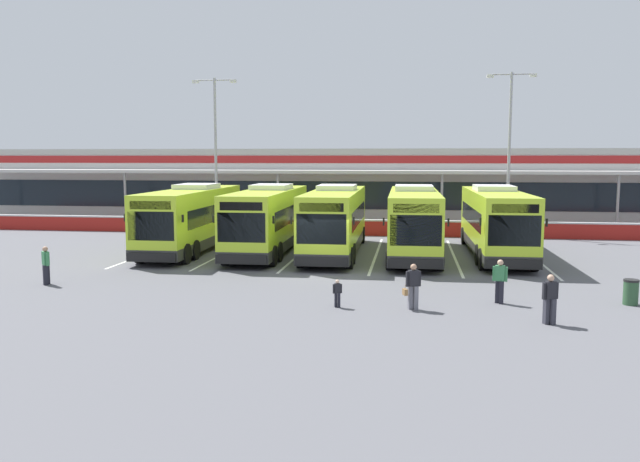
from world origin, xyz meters
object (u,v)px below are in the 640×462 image
pedestrian_child (337,292)px  pedestrian_near_bin (550,298)px  pedestrian_with_handbag (413,285)px  lamp_post_west (216,144)px  coach_bus_centre (335,222)px  litter_bin (631,292)px  coach_bus_right_centre (414,223)px  coach_bus_rightmost (495,223)px  coach_bus_leftmost (192,220)px  pedestrian_in_dark_coat (500,280)px  pedestrian_approaching_bus (46,264)px  lamp_post_centre (509,143)px  coach_bus_left_centre (268,221)px

pedestrian_child → pedestrian_near_bin: bearing=-11.0°
pedestrian_with_handbag → lamp_post_west: size_ratio=0.15×
coach_bus_centre → pedestrian_child: coach_bus_centre is taller
coach_bus_centre → litter_bin: size_ratio=13.10×
pedestrian_with_handbag → lamp_post_west: bearing=121.6°
coach_bus_right_centre → coach_bus_rightmost: size_ratio=1.00×
pedestrian_child → pedestrian_near_bin: pedestrian_near_bin is taller
coach_bus_leftmost → pedestrian_child: coach_bus_leftmost is taller
coach_bus_centre → coach_bus_right_centre: bearing=0.4°
pedestrian_in_dark_coat → coach_bus_leftmost: bearing=144.2°
coach_bus_centre → coach_bus_rightmost: bearing=3.6°
pedestrian_approaching_bus → coach_bus_right_centre: bearing=33.9°
coach_bus_right_centre → pedestrian_child: 13.00m
lamp_post_west → lamp_post_centre: bearing=-1.0°
coach_bus_left_centre → pedestrian_in_dark_coat: bearing=-45.2°
coach_bus_right_centre → coach_bus_rightmost: bearing=6.7°
pedestrian_in_dark_coat → lamp_post_centre: size_ratio=0.15×
coach_bus_leftmost → coach_bus_left_centre: same height
coach_bus_leftmost → litter_bin: bearing=-28.1°
lamp_post_west → coach_bus_centre: bearing=-46.6°
pedestrian_in_dark_coat → litter_bin: (4.69, 0.44, -0.41)m
pedestrian_child → pedestrian_near_bin: (6.99, -1.36, 0.33)m
pedestrian_near_bin → pedestrian_approaching_bus: same height
lamp_post_west → litter_bin: 31.29m
coach_bus_left_centre → pedestrian_child: size_ratio=12.13×
coach_bus_right_centre → pedestrian_child: coach_bus_right_centre is taller
coach_bus_right_centre → lamp_post_centre: lamp_post_centre is taller
lamp_post_centre → pedestrian_with_handbag: bearing=-105.8°
coach_bus_left_centre → pedestrian_with_handbag: bearing=-57.6°
coach_bus_rightmost → coach_bus_leftmost: bearing=-178.6°
coach_bus_right_centre → coach_bus_rightmost: same height
coach_bus_centre → pedestrian_child: bearing=-82.9°
coach_bus_leftmost → lamp_post_centre: (18.92, 10.17, 4.50)m
pedestrian_in_dark_coat → pedestrian_child: size_ratio=1.61×
coach_bus_centre → coach_bus_rightmost: size_ratio=1.00×
coach_bus_leftmost → coach_bus_left_centre: size_ratio=1.00×
pedestrian_approaching_bus → lamp_post_west: size_ratio=0.15×
coach_bus_rightmost → litter_bin: 11.83m
lamp_post_west → coach_bus_right_centre: bearing=-36.5°
coach_bus_centre → coach_bus_right_centre: size_ratio=1.00×
coach_bus_leftmost → coach_bus_rightmost: size_ratio=1.00×
pedestrian_with_handbag → lamp_post_west: (-14.28, 23.20, 5.43)m
pedestrian_approaching_bus → lamp_post_centre: bearing=43.5°
coach_bus_centre → litter_bin: (12.07, -10.71, -1.32)m
lamp_post_west → lamp_post_centre: (20.72, -0.35, 0.00)m
coach_bus_leftmost → pedestrian_in_dark_coat: 19.29m
pedestrian_approaching_bus → lamp_post_west: 21.61m
coach_bus_centre → lamp_post_centre: lamp_post_centre is taller
pedestrian_in_dark_coat → coach_bus_right_centre: bearing=105.5°
pedestrian_in_dark_coat → pedestrian_near_bin: same height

